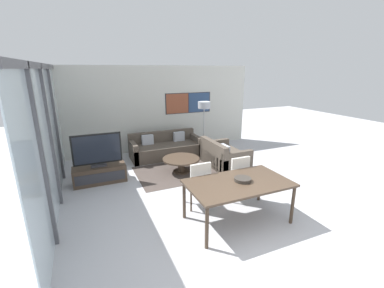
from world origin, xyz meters
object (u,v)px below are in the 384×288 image
at_px(television, 97,150).
at_px(dining_chair_centre, 237,175).
at_px(sofa_side, 223,157).
at_px(dining_chair_left, 198,182).
at_px(fruit_bowl, 243,179).
at_px(sofa_main, 165,148).
at_px(dining_table, 238,185).
at_px(coffee_table, 181,162).
at_px(floor_lamp, 204,108).
at_px(tv_console, 100,174).

relative_size(television, dining_chair_centre, 1.17).
distance_m(television, sofa_side, 3.39).
distance_m(dining_chair_left, fruit_bowl, 0.95).
height_order(sofa_main, dining_table, dining_table).
xyz_separation_m(sofa_main, dining_chair_centre, (0.55, -3.27, 0.27)).
distance_m(sofa_side, fruit_bowl, 2.78).
bearing_deg(sofa_main, dining_chair_left, -96.13).
xyz_separation_m(sofa_main, coffee_table, (0.00, -1.42, 0.03)).
height_order(sofa_side, floor_lamp, floor_lamp).
bearing_deg(television, dining_table, -51.66).
bearing_deg(dining_table, coffee_table, 92.19).
bearing_deg(fruit_bowl, dining_chair_centre, 63.68).
relative_size(television, sofa_side, 0.82).
relative_size(coffee_table, fruit_bowl, 3.27).
bearing_deg(fruit_bowl, dining_table, -173.42).
distance_m(television, coffee_table, 2.15).
relative_size(tv_console, sofa_main, 0.57).
height_order(sofa_main, dining_chair_left, dining_chair_left).
relative_size(tv_console, floor_lamp, 0.74).
relative_size(sofa_main, coffee_table, 2.20).
relative_size(fruit_bowl, floor_lamp, 0.18).
bearing_deg(dining_chair_centre, tv_console, 142.44).
bearing_deg(tv_console, dining_chair_left, -49.36).
height_order(television, coffee_table, television).
relative_size(tv_console, sofa_side, 0.89).
bearing_deg(dining_chair_left, television, 130.63).
xyz_separation_m(dining_chair_left, dining_chair_centre, (0.90, -0.01, 0.00)).
bearing_deg(dining_chair_left, sofa_side, 47.93).
distance_m(tv_console, dining_chair_left, 2.66).
relative_size(dining_chair_left, floor_lamp, 0.58).
xyz_separation_m(sofa_main, dining_chair_left, (-0.35, -3.26, 0.27)).
xyz_separation_m(television, floor_lamp, (3.46, 1.29, 0.63)).
height_order(dining_chair_left, fruit_bowl, dining_chair_left).
distance_m(dining_chair_left, floor_lamp, 3.84).
height_order(television, dining_chair_left, television).
height_order(tv_console, dining_table, dining_table).
bearing_deg(sofa_main, dining_table, -88.59).
xyz_separation_m(dining_chair_centre, floor_lamp, (0.84, 3.31, 0.92)).
relative_size(television, sofa_main, 0.52).
xyz_separation_m(dining_table, dining_chair_left, (-0.45, 0.74, -0.17)).
relative_size(television, dining_chair_left, 1.17).
height_order(dining_table, fruit_bowl, fruit_bowl).
distance_m(television, dining_table, 3.50).
bearing_deg(sofa_side, television, 86.17).
height_order(television, dining_table, television).
height_order(coffee_table, dining_chair_centre, dining_chair_centre).
relative_size(tv_console, dining_chair_left, 1.27).
bearing_deg(dining_chair_centre, sofa_main, 99.51).
xyz_separation_m(sofa_main, dining_table, (0.10, -4.00, 0.44)).
distance_m(coffee_table, floor_lamp, 2.32).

